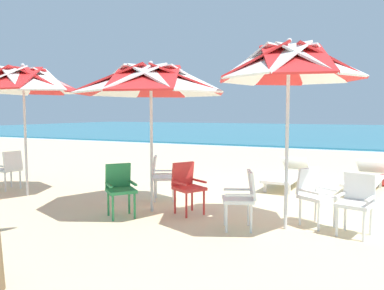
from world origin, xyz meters
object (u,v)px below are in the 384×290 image
at_px(beach_umbrella_1, 151,81).
at_px(plastic_chair_4, 120,187).
at_px(sun_lounger_1, 287,174).
at_px(sun_lounger_0, 365,178).
at_px(beach_umbrella_2, 23,82).
at_px(plastic_chair_6, 10,167).
at_px(beach_umbrella_0, 289,65).
at_px(beach_ball, 383,180).
at_px(plastic_chair_5, 187,184).
at_px(plastic_chair_0, 314,193).
at_px(plastic_chair_1, 243,196).
at_px(plastic_chair_2, 356,200).
at_px(plastic_chair_3, 161,175).

bearing_deg(beach_umbrella_1, plastic_chair_4, -122.56).
bearing_deg(sun_lounger_1, sun_lounger_0, 9.02).
distance_m(plastic_chair_4, beach_umbrella_2, 3.29).
distance_m(beach_umbrella_1, plastic_chair_6, 4.21).
height_order(beach_umbrella_0, beach_ball, beach_umbrella_0).
bearing_deg(sun_lounger_0, plastic_chair_4, -131.93).
bearing_deg(plastic_chair_6, beach_umbrella_2, -18.20).
bearing_deg(beach_umbrella_1, plastic_chair_5, 13.30).
distance_m(beach_umbrella_2, beach_ball, 8.23).
distance_m(plastic_chair_4, sun_lounger_0, 5.42).
height_order(plastic_chair_0, sun_lounger_0, plastic_chair_0).
bearing_deg(plastic_chair_4, plastic_chair_1, 5.02).
xyz_separation_m(plastic_chair_1, plastic_chair_6, (-5.55, 0.59, 0.00)).
bearing_deg(sun_lounger_0, beach_umbrella_1, -133.05).
bearing_deg(plastic_chair_2, beach_umbrella_2, -178.95).
distance_m(beach_umbrella_0, beach_ball, 5.05).
distance_m(beach_umbrella_1, beach_umbrella_2, 3.00).
height_order(plastic_chair_6, sun_lounger_0, plastic_chair_6).
xyz_separation_m(plastic_chair_5, sun_lounger_1, (1.05, 3.14, -0.22)).
relative_size(plastic_chair_3, sun_lounger_1, 0.40).
distance_m(plastic_chair_0, plastic_chair_6, 6.47).
xyz_separation_m(plastic_chair_5, sun_lounger_0, (2.70, 3.40, -0.22)).
height_order(plastic_chair_0, beach_umbrella_1, beach_umbrella_1).
relative_size(beach_umbrella_0, plastic_chair_2, 3.19).
distance_m(plastic_chair_5, beach_umbrella_2, 4.05).
bearing_deg(beach_umbrella_2, beach_umbrella_1, -0.14).
bearing_deg(beach_umbrella_0, plastic_chair_2, 9.34).
relative_size(beach_umbrella_1, plastic_chair_5, 3.02).
bearing_deg(plastic_chair_6, plastic_chair_4, -12.34).
bearing_deg(beach_ball, plastic_chair_6, -151.94).
height_order(plastic_chair_1, beach_umbrella_2, beach_umbrella_2).
xyz_separation_m(plastic_chair_3, plastic_chair_4, (-0.02, -1.31, 0.00)).
distance_m(plastic_chair_0, plastic_chair_2, 0.64).
bearing_deg(sun_lounger_1, plastic_chair_0, -71.35).
height_order(beach_umbrella_2, plastic_chair_6, beach_umbrella_2).
bearing_deg(beach_umbrella_0, plastic_chair_6, 177.08).
xyz_separation_m(plastic_chair_1, beach_umbrella_1, (-1.73, 0.31, 1.74)).
xyz_separation_m(plastic_chair_2, beach_umbrella_2, (-6.25, -0.11, 1.83)).
relative_size(plastic_chair_4, sun_lounger_1, 0.40).
distance_m(beach_umbrella_1, plastic_chair_4, 1.83).
xyz_separation_m(plastic_chair_3, sun_lounger_1, (1.95, 2.46, -0.22)).
distance_m(sun_lounger_0, sun_lounger_1, 1.67).
distance_m(beach_umbrella_0, plastic_chair_6, 6.42).
bearing_deg(sun_lounger_0, beach_umbrella_2, -150.72).
bearing_deg(sun_lounger_0, sun_lounger_1, -170.98).
height_order(plastic_chair_2, sun_lounger_1, plastic_chair_2).
bearing_deg(plastic_chair_1, plastic_chair_6, 173.95).
bearing_deg(plastic_chair_2, plastic_chair_4, -170.27).
xyz_separation_m(beach_umbrella_1, beach_ball, (3.68, 4.28, -2.09)).
xyz_separation_m(plastic_chair_4, sun_lounger_0, (3.62, 4.03, -0.22)).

